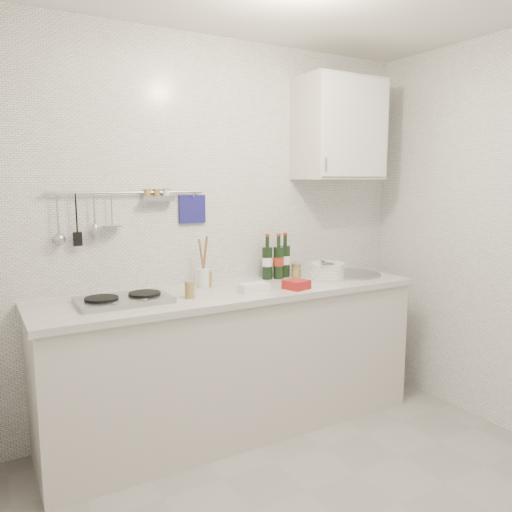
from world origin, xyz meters
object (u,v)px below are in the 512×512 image
at_px(plate_stack_hob, 131,297).
at_px(wine_bottles, 277,256).
at_px(utensil_crock, 204,275).
at_px(plate_stack_sink, 326,271).
at_px(wall_cabinet, 340,129).

xyz_separation_m(plate_stack_hob, wine_bottles, (1.06, 0.12, 0.14)).
bearing_deg(utensil_crock, plate_stack_sink, -10.61).
bearing_deg(plate_stack_sink, wine_bottles, 149.44).
xyz_separation_m(wall_cabinet, utensil_crock, (-1.04, 0.04, -0.95)).
bearing_deg(plate_stack_sink, utensil_crock, 169.39).
bearing_deg(wall_cabinet, utensil_crock, 177.74).
bearing_deg(plate_stack_sink, plate_stack_hob, 177.83).
bearing_deg(wine_bottles, plate_stack_sink, -30.56).
xyz_separation_m(wall_cabinet, plate_stack_sink, (-0.19, -0.12, -0.98)).
height_order(wall_cabinet, wine_bottles, wall_cabinet).
relative_size(wall_cabinet, plate_stack_sink, 2.34).
distance_m(plate_stack_sink, utensil_crock, 0.87).
bearing_deg(wine_bottles, plate_stack_hob, -173.49).
distance_m(plate_stack_hob, wine_bottles, 1.08).
xyz_separation_m(plate_stack_sink, wine_bottles, (-0.29, 0.17, 0.10)).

